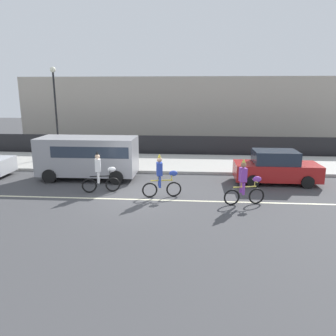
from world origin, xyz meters
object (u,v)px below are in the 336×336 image
Objects in this scene: parade_cyclist_zebra at (101,174)px; parked_car_red at (276,168)px; parked_van_grey at (89,155)px; parade_cyclist_purple at (245,185)px; parade_cyclist_cobalt at (162,178)px; street_lamp_post at (55,99)px.

parked_car_red is (8.26, 2.21, -0.06)m from parade_cyclist_zebra.
parade_cyclist_zebra reaches higher than parked_car_red.
parade_cyclist_purple is at bearing -24.93° from parked_van_grey.
parade_cyclist_zebra and parade_cyclist_purple have the same top height.
parked_van_grey is at bearing 179.52° from parked_car_red.
street_lamp_post is (-7.79, 7.73, 3.15)m from parade_cyclist_cobalt.
parked_van_grey is (-7.48, 3.48, 0.44)m from parade_cyclist_purple.
parade_cyclist_purple reaches higher than parked_car_red.
parade_cyclist_zebra is 1.00× the size of parade_cyclist_cobalt.
parade_cyclist_cobalt is 1.00× the size of parade_cyclist_purple.
street_lamp_post is (-4.97, 7.24, 3.15)m from parade_cyclist_zebra.
parade_cyclist_zebra is 0.38× the size of parked_van_grey.
parked_van_grey is at bearing -53.03° from street_lamp_post.
parked_car_red is 14.51m from street_lamp_post.
parked_car_red is (9.50, -0.08, -0.50)m from parked_van_grey.
parade_cyclist_cobalt is at bearing -9.71° from parade_cyclist_zebra.
parked_van_grey is 6.76m from street_lamp_post.
parade_cyclist_zebra is 0.33× the size of street_lamp_post.
parked_van_grey is (-1.24, 2.29, 0.44)m from parade_cyclist_zebra.
street_lamp_post is (-13.23, 5.03, 3.21)m from parked_car_red.
parade_cyclist_purple is at bearing -11.61° from parade_cyclist_cobalt.
street_lamp_post reaches higher than parade_cyclist_zebra.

